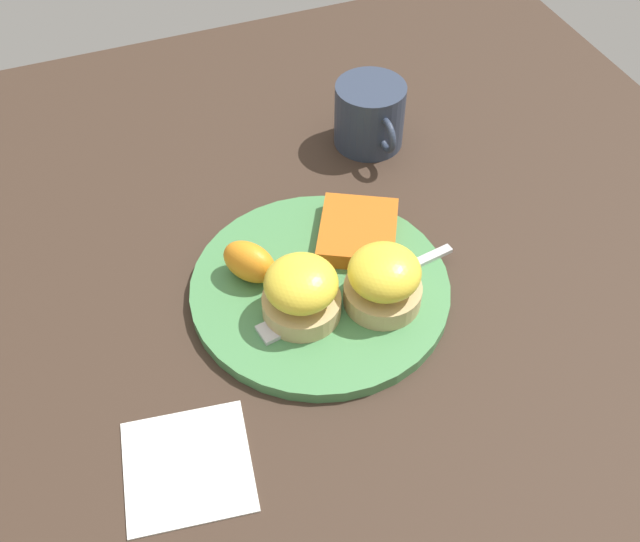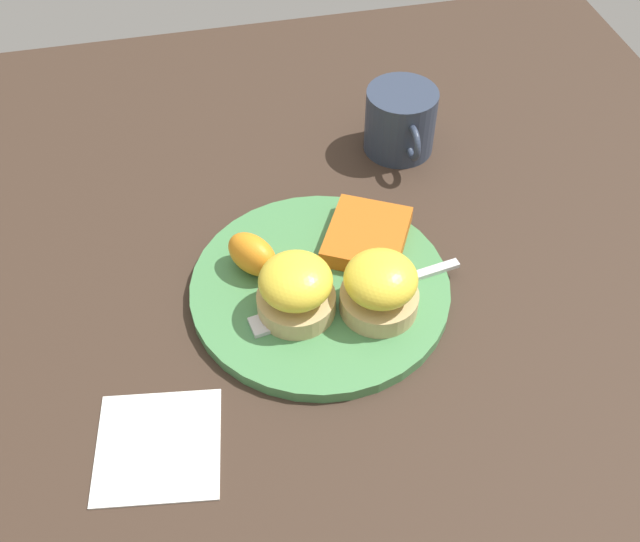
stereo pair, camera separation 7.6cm
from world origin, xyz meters
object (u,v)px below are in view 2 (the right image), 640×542
at_px(orange_wedge, 252,254).
at_px(cup, 400,121).
at_px(hashbrown_patty, 367,236).
at_px(sandwich_benedict_right, 380,287).
at_px(fork, 344,299).
at_px(sandwich_benedict_left, 296,289).

xyz_separation_m(orange_wedge, cup, (-0.18, 0.21, 0.01)).
height_order(hashbrown_patty, cup, cup).
distance_m(sandwich_benedict_right, fork, 0.05).
bearing_deg(hashbrown_patty, sandwich_benedict_left, -51.10).
bearing_deg(sandwich_benedict_right, hashbrown_patty, 172.34).
xyz_separation_m(sandwich_benedict_left, orange_wedge, (-0.06, -0.03, -0.01)).
xyz_separation_m(hashbrown_patty, orange_wedge, (0.01, -0.13, 0.01)).
xyz_separation_m(sandwich_benedict_left, cup, (-0.24, 0.18, -0.00)).
relative_size(fork, cup, 2.01).
bearing_deg(cup, sandwich_benedict_left, -36.67).
xyz_separation_m(sandwich_benedict_right, orange_wedge, (-0.08, -0.11, -0.01)).
bearing_deg(cup, fork, -28.51).
bearing_deg(fork, cup, 151.49).
relative_size(sandwich_benedict_right, hashbrown_patty, 0.82).
bearing_deg(orange_wedge, sandwich_benedict_left, 27.13).
xyz_separation_m(sandwich_benedict_right, cup, (-0.26, 0.10, -0.00)).
distance_m(hashbrown_patty, fork, 0.09).
relative_size(hashbrown_patty, fork, 0.42).
distance_m(sandwich_benedict_right, hashbrown_patty, 0.09).
relative_size(sandwich_benedict_left, orange_wedge, 1.31).
distance_m(sandwich_benedict_left, cup, 0.30).
height_order(hashbrown_patty, fork, hashbrown_patty).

